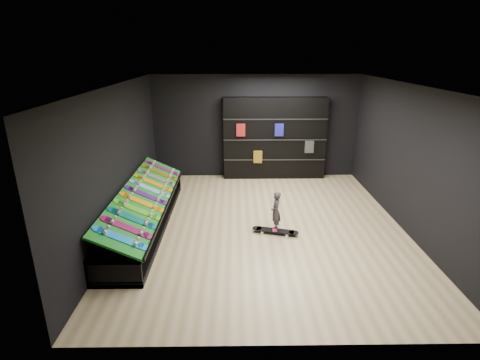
{
  "coord_description": "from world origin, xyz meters",
  "views": [
    {
      "loc": [
        -0.61,
        -7.39,
        3.66
      ],
      "look_at": [
        -0.5,
        0.2,
        1.0
      ],
      "focal_mm": 28.0,
      "sensor_mm": 36.0,
      "label": 1
    }
  ],
  "objects_px": {
    "display_rack": "(145,216)",
    "floor_skateboard": "(275,232)",
    "back_shelving": "(275,138)",
    "child": "(276,219)"
  },
  "relations": [
    {
      "from": "display_rack",
      "to": "back_shelving",
      "type": "xyz_separation_m",
      "value": [
        3.1,
        3.32,
        0.94
      ]
    },
    {
      "from": "back_shelving",
      "to": "display_rack",
      "type": "bearing_deg",
      "value": -133.08
    },
    {
      "from": "floor_skateboard",
      "to": "child",
      "type": "xyz_separation_m",
      "value": [
        0.0,
        0.0,
        0.3
      ]
    },
    {
      "from": "floor_skateboard",
      "to": "back_shelving",
      "type": "bearing_deg",
      "value": 100.45
    },
    {
      "from": "display_rack",
      "to": "floor_skateboard",
      "type": "height_order",
      "value": "display_rack"
    },
    {
      "from": "back_shelving",
      "to": "floor_skateboard",
      "type": "distance_m",
      "value": 3.88
    },
    {
      "from": "display_rack",
      "to": "floor_skateboard",
      "type": "relative_size",
      "value": 4.59
    },
    {
      "from": "back_shelving",
      "to": "floor_skateboard",
      "type": "bearing_deg",
      "value": -95.04
    },
    {
      "from": "display_rack",
      "to": "child",
      "type": "bearing_deg",
      "value": -7.64
    },
    {
      "from": "display_rack",
      "to": "floor_skateboard",
      "type": "xyz_separation_m",
      "value": [
        2.78,
        -0.37,
        -0.21
      ]
    }
  ]
}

